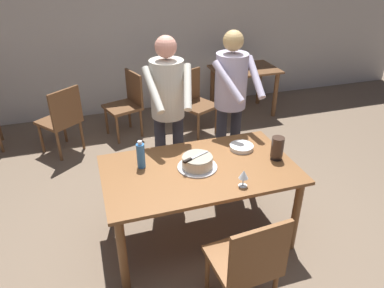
% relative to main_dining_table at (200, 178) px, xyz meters
% --- Properties ---
extents(ground_plane, '(14.00, 14.00, 0.00)m').
position_rel_main_dining_table_xyz_m(ground_plane, '(0.00, 0.00, -0.65)').
color(ground_plane, '#7A6651').
extents(back_wall, '(10.00, 0.12, 2.70)m').
position_rel_main_dining_table_xyz_m(back_wall, '(0.00, 3.20, 0.70)').
color(back_wall, silver).
rests_on(back_wall, ground_plane).
extents(main_dining_table, '(1.64, 0.95, 0.75)m').
position_rel_main_dining_table_xyz_m(main_dining_table, '(0.00, 0.00, 0.00)').
color(main_dining_table, brown).
rests_on(main_dining_table, ground_plane).
extents(cake_on_platter, '(0.34, 0.34, 0.11)m').
position_rel_main_dining_table_xyz_m(cake_on_platter, '(-0.02, 0.01, 0.15)').
color(cake_on_platter, silver).
rests_on(cake_on_platter, main_dining_table).
extents(cake_knife, '(0.25, 0.13, 0.02)m').
position_rel_main_dining_table_xyz_m(cake_knife, '(-0.08, -0.02, 0.22)').
color(cake_knife, silver).
rests_on(cake_knife, cake_on_platter).
extents(plate_stack, '(0.22, 0.22, 0.04)m').
position_rel_main_dining_table_xyz_m(plate_stack, '(0.47, 0.19, 0.12)').
color(plate_stack, white).
rests_on(plate_stack, main_dining_table).
extents(wine_glass_near, '(0.08, 0.08, 0.14)m').
position_rel_main_dining_table_xyz_m(wine_glass_near, '(0.24, -0.35, 0.21)').
color(wine_glass_near, silver).
rests_on(wine_glass_near, main_dining_table).
extents(water_bottle, '(0.07, 0.07, 0.25)m').
position_rel_main_dining_table_xyz_m(water_bottle, '(-0.47, 0.17, 0.22)').
color(water_bottle, '#387AC6').
rests_on(water_bottle, main_dining_table).
extents(hurricane_lamp, '(0.11, 0.11, 0.21)m').
position_rel_main_dining_table_xyz_m(hurricane_lamp, '(0.69, -0.06, 0.21)').
color(hurricane_lamp, black).
rests_on(hurricane_lamp, main_dining_table).
extents(person_cutting_cake, '(0.47, 0.56, 1.72)m').
position_rel_main_dining_table_xyz_m(person_cutting_cake, '(-0.09, 0.68, 0.43)').
color(person_cutting_cake, '#2D2D38').
rests_on(person_cutting_cake, ground_plane).
extents(person_standing_beside, '(0.46, 0.57, 1.72)m').
position_rel_main_dining_table_xyz_m(person_standing_beside, '(0.57, 0.71, 0.43)').
color(person_standing_beside, '#2D2D38').
rests_on(person_standing_beside, ground_plane).
extents(chair_near_side, '(0.47, 0.47, 0.90)m').
position_rel_main_dining_table_xyz_m(chair_near_side, '(0.07, -0.85, -0.16)').
color(chair_near_side, brown).
rests_on(chair_near_side, ground_plane).
extents(background_table, '(1.00, 0.70, 0.74)m').
position_rel_main_dining_table_xyz_m(background_table, '(1.58, 2.50, -0.07)').
color(background_table, brown).
rests_on(background_table, ground_plane).
extents(background_chair_0, '(0.62, 0.62, 0.90)m').
position_rel_main_dining_table_xyz_m(background_chair_0, '(-1.16, 2.00, -0.16)').
color(background_chair_0, brown).
rests_on(background_chair_0, ground_plane).
extents(background_chair_1, '(0.56, 0.56, 0.90)m').
position_rel_main_dining_table_xyz_m(background_chair_1, '(-0.30, 2.30, -0.16)').
color(background_chair_1, brown).
rests_on(background_chair_1, ground_plane).
extents(background_chair_2, '(0.59, 0.59, 0.90)m').
position_rel_main_dining_table_xyz_m(background_chair_2, '(0.62, 2.07, -0.16)').
color(background_chair_2, brown).
rests_on(background_chair_2, ground_plane).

